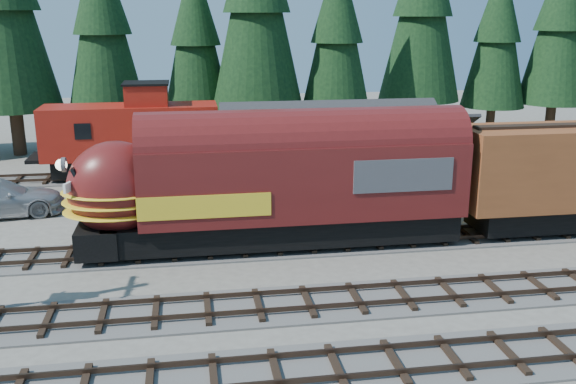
{
  "coord_description": "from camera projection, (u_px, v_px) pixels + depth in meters",
  "views": [
    {
      "loc": [
        -8.25,
        -22.81,
        10.18
      ],
      "look_at": [
        -3.97,
        4.0,
        2.57
      ],
      "focal_mm": 40.0,
      "sensor_mm": 36.0,
      "label": 1
    }
  ],
  "objects": [
    {
      "name": "depot",
      "position": [
        341.0,
        150.0,
        34.87
      ],
      "size": [
        12.8,
        7.0,
        5.3
      ],
      "color": "gold",
      "rests_on": "ground"
    },
    {
      "name": "track_siding",
      "position": [
        573.0,
        230.0,
        30.99
      ],
      "size": [
        68.0,
        3.2,
        0.33
      ],
      "color": "#4C4947",
      "rests_on": "ground"
    },
    {
      "name": "track_spur",
      "position": [
        162.0,
        176.0,
        41.27
      ],
      "size": [
        32.0,
        3.2,
        0.33
      ],
      "color": "#4C4947",
      "rests_on": "ground"
    },
    {
      "name": "caboose",
      "position": [
        132.0,
        135.0,
        40.29
      ],
      "size": [
        10.75,
        3.12,
        5.59
      ],
      "color": "black",
      "rests_on": "ground"
    },
    {
      "name": "locomotive",
      "position": [
        262.0,
        189.0,
        27.97
      ],
      "size": [
        17.43,
        3.46,
        4.74
      ],
      "color": "black",
      "rests_on": "ground"
    },
    {
      "name": "pickup_truck_a",
      "position": [
        176.0,
        213.0,
        31.16
      ],
      "size": [
        5.74,
        2.68,
        1.59
      ],
      "primitive_type": "imported",
      "rotation": [
        0.0,
        0.0,
        1.58
      ],
      "color": "black",
      "rests_on": "ground"
    },
    {
      "name": "ground",
      "position": [
        401.0,
        276.0,
        25.69
      ],
      "size": [
        120.0,
        120.0,
        0.0
      ],
      "primitive_type": "plane",
      "color": "#6B665B",
      "rests_on": "ground"
    },
    {
      "name": "conifer_backdrop",
      "position": [
        332.0,
        13.0,
        46.81
      ],
      "size": [
        77.81,
        22.59,
        16.79
      ],
      "color": "black",
      "rests_on": "ground"
    }
  ]
}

